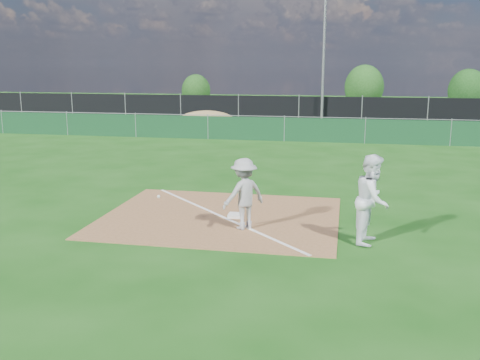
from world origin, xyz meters
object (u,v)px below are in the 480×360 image
car_left (216,105)px  car_mid (316,108)px  play_at_first (244,194)px  car_right (383,109)px  first_base (236,215)px  tree_right (468,91)px  tree_left (196,91)px  light_pole (323,61)px  tree_mid (364,87)px  runner (372,199)px

car_left → car_mid: bearing=-108.4°
play_at_first → car_right: bearing=79.9°
first_base → tree_right: bearing=69.6°
car_mid → tree_left: tree_left is taller
tree_left → tree_right: 22.18m
light_pole → tree_right: size_ratio=2.30×
car_mid → tree_right: tree_right is taller
car_mid → play_at_first: bearing=-163.3°
light_pole → car_left: bearing=149.5°
light_pole → car_mid: 5.70m
car_left → tree_mid: 12.89m
play_at_first → tree_mid: bearing=83.9°
tree_left → tree_right: size_ratio=0.85×
tree_mid → car_mid: bearing=-117.6°
tree_right → car_mid: bearing=-154.0°
first_base → tree_right: size_ratio=0.11×
play_at_first → tree_right: tree_right is taller
car_right → tree_right: size_ratio=1.42×
car_mid → tree_right: bearing=-47.1°
runner → tree_left: size_ratio=0.67×
first_base → tree_left: bearing=107.6°
light_pole → car_right: (4.04, 4.23, -3.28)m
first_base → car_right: bearing=78.8°
first_base → car_mid: bearing=89.0°
car_left → car_right: bearing=-109.6°
car_right → tree_left: 16.87m
runner → tree_right: bearing=-1.5°
tree_mid → tree_right: 7.94m
tree_mid → car_left: bearing=-149.3°
car_mid → tree_left: bearing=76.6°
tree_left → tree_mid: 14.34m
light_pole → first_base: light_pole is taller
light_pole → tree_right: (10.73, 10.15, -2.21)m
play_at_first → tree_right: size_ratio=0.77×
play_at_first → runner: size_ratio=1.36×
runner → car_right: size_ratio=0.40×
tree_mid → light_pole: bearing=-104.3°
first_base → runner: runner is taller
runner → play_at_first: bearing=95.0°
runner → tree_left: bearing=34.8°
car_mid → tree_right: size_ratio=1.20×
runner → car_mid: 27.75m
play_at_first → car_right: play_at_first is taller
runner → car_right: (1.82, 27.24, -0.27)m
car_left → car_mid: car_left is taller
tree_left → tree_right: (22.16, -0.75, 0.27)m
play_at_first → runner: 2.97m
first_base → tree_mid: (4.00, 33.03, 1.89)m
car_mid → tree_left: 12.53m
runner → tree_mid: (0.67, 34.36, 0.96)m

